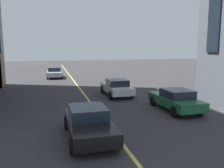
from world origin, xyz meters
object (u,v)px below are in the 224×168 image
Objects in this scene: car_silver_near at (54,72)px; car_green_far at (176,99)px; car_black_mid at (89,122)px; car_white_oncoming at (117,87)px.

car_green_far is at bearing -159.64° from car_silver_near.
car_silver_near and car_black_mid have the same top height.
car_silver_near is 1.00× the size of car_white_oncoming.
car_green_far is at bearing -157.23° from car_white_oncoming.
car_green_far and car_black_mid have the same top height.
car_silver_near is at bearing 20.36° from car_green_far.
car_white_oncoming and car_black_mid have the same top height.
car_white_oncoming is at bearing -160.64° from car_silver_near.
car_green_far is (-5.54, -2.33, 0.00)m from car_white_oncoming.
car_green_far is 1.00× the size of car_black_mid.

